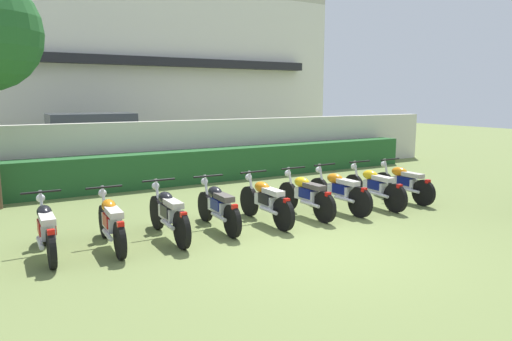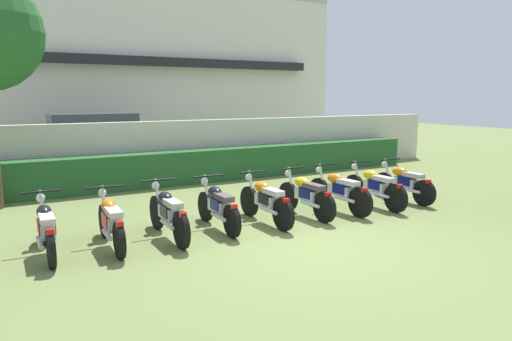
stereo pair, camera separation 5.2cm
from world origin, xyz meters
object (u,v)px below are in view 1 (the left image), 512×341
object	(u,v)px
motorcycle_in_row_0	(46,228)
motorcycle_in_row_8	(403,182)
motorcycle_in_row_1	(111,221)
motorcycle_in_row_2	(168,213)
motorcycle_in_row_3	(218,206)
motorcycle_in_row_5	(306,195)
motorcycle_in_row_4	(265,200)
motorcycle_in_row_6	(339,190)
motorcycle_in_row_7	(374,186)
parked_car	(97,142)

from	to	relation	value
motorcycle_in_row_0	motorcycle_in_row_8	bearing A→B (deg)	-90.01
motorcycle_in_row_1	motorcycle_in_row_2	distance (m)	0.98
motorcycle_in_row_8	motorcycle_in_row_3	bearing A→B (deg)	88.59
motorcycle_in_row_2	motorcycle_in_row_5	world-z (taller)	motorcycle_in_row_2
motorcycle_in_row_3	motorcycle_in_row_4	bearing A→B (deg)	-93.97
motorcycle_in_row_8	motorcycle_in_row_0	bearing A→B (deg)	88.85
motorcycle_in_row_6	motorcycle_in_row_5	bearing A→B (deg)	86.01
motorcycle_in_row_5	motorcycle_in_row_7	distance (m)	1.85
motorcycle_in_row_1	motorcycle_in_row_4	bearing A→B (deg)	-88.45
parked_car	motorcycle_in_row_0	size ratio (longest dim) A/B	2.46
motorcycle_in_row_4	motorcycle_in_row_5	xyz separation A→B (m)	(0.99, 0.03, -0.00)
motorcycle_in_row_3	motorcycle_in_row_7	xyz separation A→B (m)	(3.82, -0.14, 0.01)
parked_car	motorcycle_in_row_3	size ratio (longest dim) A/B	2.47
motorcycle_in_row_7	motorcycle_in_row_8	xyz separation A→B (m)	(0.99, 0.04, -0.01)
parked_car	motorcycle_in_row_2	bearing A→B (deg)	-93.44
motorcycle_in_row_0	motorcycle_in_row_8	xyz separation A→B (m)	(7.73, -0.11, 0.01)
motorcycle_in_row_8	motorcycle_in_row_7	bearing A→B (deg)	92.17
motorcycle_in_row_3	motorcycle_in_row_5	size ratio (longest dim) A/B	1.00
motorcycle_in_row_4	motorcycle_in_row_3	bearing A→B (deg)	83.62
motorcycle_in_row_3	motorcycle_in_row_6	xyz separation A→B (m)	(2.83, -0.09, 0.01)
parked_car	motorcycle_in_row_2	distance (m)	8.71
motorcycle_in_row_6	motorcycle_in_row_8	size ratio (longest dim) A/B	1.06
motorcycle_in_row_3	motorcycle_in_row_4	distance (m)	0.98
motorcycle_in_row_8	motorcycle_in_row_1	bearing A→B (deg)	89.61
motorcycle_in_row_0	motorcycle_in_row_5	world-z (taller)	motorcycle_in_row_5
motorcycle_in_row_4	motorcycle_in_row_7	world-z (taller)	motorcycle_in_row_7
motorcycle_in_row_0	motorcycle_in_row_4	xyz separation A→B (m)	(3.91, -0.12, 0.01)
motorcycle_in_row_1	motorcycle_in_row_3	xyz separation A→B (m)	(1.97, 0.08, 0.00)
motorcycle_in_row_2	motorcycle_in_row_6	world-z (taller)	motorcycle_in_row_6
parked_car	motorcycle_in_row_4	size ratio (longest dim) A/B	2.41
motorcycle_in_row_3	motorcycle_in_row_5	world-z (taller)	motorcycle_in_row_5
motorcycle_in_row_4	motorcycle_in_row_8	xyz separation A→B (m)	(3.83, 0.01, -0.01)
motorcycle_in_row_4	motorcycle_in_row_6	distance (m)	1.85
motorcycle_in_row_6	motorcycle_in_row_7	world-z (taller)	motorcycle_in_row_6
motorcycle_in_row_3	motorcycle_in_row_7	bearing A→B (deg)	-90.05
motorcycle_in_row_6	parked_car	bearing A→B (deg)	17.71
motorcycle_in_row_2	motorcycle_in_row_8	distance (m)	5.80
motorcycle_in_row_1	motorcycle_in_row_7	distance (m)	5.79
motorcycle_in_row_0	motorcycle_in_row_7	xyz separation A→B (m)	(6.75, -0.16, 0.01)
motorcycle_in_row_5	motorcycle_in_row_3	bearing A→B (deg)	86.51
motorcycle_in_row_4	motorcycle_in_row_8	distance (m)	3.83
motorcycle_in_row_1	motorcycle_in_row_8	world-z (taller)	motorcycle_in_row_8
motorcycle_in_row_6	motorcycle_in_row_7	bearing A→B (deg)	-95.01
motorcycle_in_row_0	motorcycle_in_row_3	world-z (taller)	motorcycle_in_row_3
motorcycle_in_row_7	motorcycle_in_row_8	world-z (taller)	motorcycle_in_row_7
motorcycle_in_row_0	motorcycle_in_row_7	world-z (taller)	motorcycle_in_row_7
motorcycle_in_row_2	motorcycle_in_row_7	size ratio (longest dim) A/B	0.99
motorcycle_in_row_3	motorcycle_in_row_7	distance (m)	3.82
motorcycle_in_row_2	motorcycle_in_row_5	distance (m)	2.96
motorcycle_in_row_5	motorcycle_in_row_8	distance (m)	2.84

